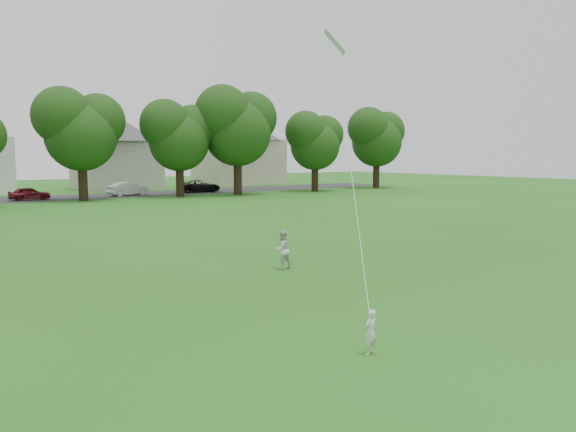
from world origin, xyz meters
TOP-DOWN VIEW (x-y plane):
  - ground at (0.00, 0.00)m, footprint 160.00×160.00m
  - toddler at (0.71, -1.80)m, footprint 0.35×0.26m
  - older_boy at (4.19, 5.68)m, footprint 0.67×0.53m
  - kite at (3.80, 2.17)m, footprint 3.72×4.62m
  - tree_row at (2.46, 35.60)m, footprint 82.65×9.77m

SIDE VIEW (x-z plane):
  - ground at x=0.00m, z-range 0.00..0.00m
  - toddler at x=0.71m, z-range 0.00..0.89m
  - older_boy at x=4.19m, z-range 0.00..1.33m
  - kite at x=3.80m, z-range -1.95..10.42m
  - tree_row at x=2.46m, z-range 0.72..11.80m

